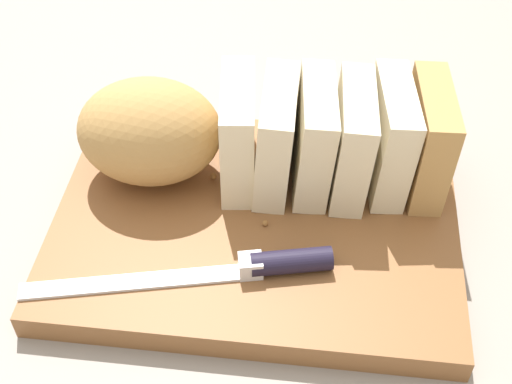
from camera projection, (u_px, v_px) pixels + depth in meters
name	position (u px, v px, depth m)	size (l,w,h in m)	color
ground_plane	(256.00, 233.00, 0.67)	(3.00, 3.00, 0.00)	gray
cutting_board	(256.00, 224.00, 0.66)	(0.37, 0.28, 0.03)	brown
bread_loaf	(253.00, 135.00, 0.66)	(0.34, 0.11, 0.10)	tan
bread_knife	(253.00, 266.00, 0.60)	(0.26, 0.07, 0.02)	silver
crumb_near_knife	(307.00, 185.00, 0.68)	(0.01, 0.01, 0.01)	#996633
crumb_near_loaf	(213.00, 176.00, 0.69)	(0.01, 0.01, 0.01)	#996633
crumb_stray_left	(265.00, 223.00, 0.64)	(0.01, 0.01, 0.01)	#996633
crumb_stray_right	(296.00, 180.00, 0.68)	(0.01, 0.01, 0.01)	#996633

